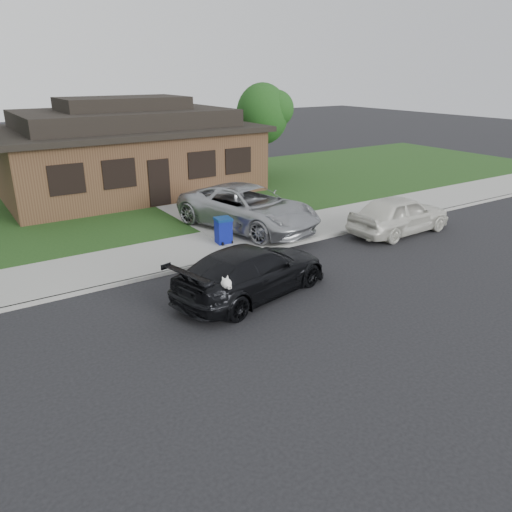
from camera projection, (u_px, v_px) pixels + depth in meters
ground at (187, 328)px, 12.38m from camera, size 120.00×120.00×0.00m
sidewalk at (120, 265)px, 16.28m from camera, size 60.00×3.00×0.12m
curb at (136, 280)px, 15.10m from camera, size 60.00×0.12×0.12m
lawn at (61, 210)px, 22.54m from camera, size 60.00×13.00×0.13m
driveway at (209, 206)px, 23.27m from camera, size 4.50×13.00×0.14m
sedan at (252, 271)px, 14.00m from camera, size 5.30×3.11×1.44m
minivan at (248, 208)px, 19.49m from camera, size 4.22×6.49×1.66m
white_compact at (399, 214)px, 19.37m from camera, size 4.50×1.93×1.51m
recycling_bin at (223, 230)px, 17.98m from camera, size 0.64×0.65×0.94m
house at (127, 151)px, 25.43m from camera, size 12.60×8.60×4.65m
tree_1 at (265, 113)px, 28.59m from camera, size 3.15×3.00×5.25m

